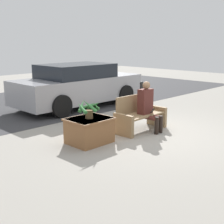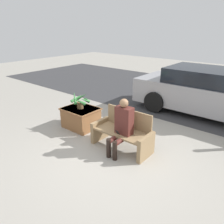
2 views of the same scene
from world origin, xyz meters
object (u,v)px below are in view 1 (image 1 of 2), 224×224
Objects in this scene: parked_car at (78,85)px; bollard_post at (141,94)px; potted_plant at (89,108)px; person_seated at (148,105)px; bench at (139,115)px; planter_box at (89,130)px.

parked_car is 5.19× the size of bollard_post.
potted_plant reaches higher than bollard_post.
person_seated is 3.66m from parked_car.
bollard_post is at bearing 42.19° from person_seated.
bench is 1.61× the size of bollard_post.
parked_car reaches higher than person_seated.
bench is at bearing 118.63° from person_seated.
bollard_post is (1.45, -1.63, -0.28)m from parked_car.
parked_car is (2.39, 3.26, 0.44)m from planter_box.
bollard_post reaches higher than planter_box.
bollard_post is at bearing -48.30° from parked_car.
potted_plant is 0.65× the size of bollard_post.
person_seated is at bearing -61.37° from bench.
potted_plant is (-1.67, 0.34, 0.12)m from person_seated.
potted_plant is at bearing -126.33° from parked_car.
bench is at bearing -5.56° from potted_plant.
person_seated reaches higher than potted_plant.
person_seated reaches higher than planter_box.
parked_car reaches higher than potted_plant.
bench is 2.47× the size of potted_plant.
person_seated reaches higher than bench.
planter_box is at bearing -156.90° from bollard_post.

